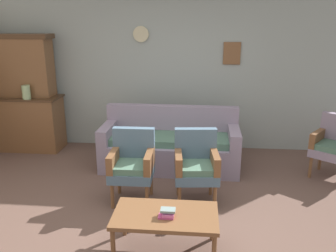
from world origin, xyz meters
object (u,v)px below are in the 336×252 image
floral_couch (170,146)px  armchair_near_cabinet (132,162)px  vase_on_cabinet (26,92)px  coffee_table (165,218)px  book_stack_on_table (168,213)px  armchair_by_doorway (196,163)px  side_cabinet (29,123)px  wingback_chair_by_fireplace (335,144)px

floral_couch → armchair_near_cabinet: bearing=-109.4°
vase_on_cabinet → coffee_table: vase_on_cabinet is taller
vase_on_cabinet → armchair_near_cabinet: 2.55m
book_stack_on_table → armchair_near_cabinet: bearing=116.7°
armchair_by_doorway → coffee_table: (-0.27, -1.05, -0.12)m
book_stack_on_table → side_cabinet: bearing=134.6°
coffee_table → book_stack_on_table: bearing=-65.1°
armchair_near_cabinet → coffee_table: 1.14m
floral_couch → armchair_near_cabinet: size_ratio=2.30×
book_stack_on_table → armchair_by_doorway: bearing=77.4°
wingback_chair_by_fireplace → coffee_table: wingback_chair_by_fireplace is taller
vase_on_cabinet → wingback_chair_by_fireplace: vase_on_cabinet is taller
side_cabinet → armchair_near_cabinet: size_ratio=1.28×
coffee_table → vase_on_cabinet: bearing=135.7°
vase_on_cabinet → book_stack_on_table: vase_on_cabinet is taller
side_cabinet → vase_on_cabinet: vase_on_cabinet is taller
armchair_near_cabinet → vase_on_cabinet: bearing=144.1°
wingback_chair_by_fireplace → armchair_by_doorway: bearing=-155.7°
vase_on_cabinet → armchair_by_doorway: 3.19m
vase_on_cabinet → coffee_table: bearing=-44.3°
vase_on_cabinet → armchair_by_doorway: bearing=-26.9°
vase_on_cabinet → wingback_chair_by_fireplace: (4.75, -0.54, -0.54)m
vase_on_cabinet → wingback_chair_by_fireplace: bearing=-6.5°
wingback_chair_by_fireplace → book_stack_on_table: bearing=-137.8°
floral_couch → coffee_table: floral_couch is taller
armchair_near_cabinet → coffee_table: (0.51, -1.01, -0.12)m
armchair_by_doorway → wingback_chair_by_fireplace: 2.13m
floral_couch → armchair_by_doorway: (0.41, -1.03, 0.17)m
coffee_table → book_stack_on_table: (0.03, -0.05, 0.08)m
wingback_chair_by_fireplace → book_stack_on_table: size_ratio=5.69×
armchair_by_doorway → coffee_table: 1.10m
floral_couch → book_stack_on_table: size_ratio=13.05×
armchair_near_cabinet → side_cabinet: bearing=142.4°
vase_on_cabinet → side_cabinet: bearing=121.7°
vase_on_cabinet → wingback_chair_by_fireplace: 4.81m
wingback_chair_by_fireplace → coffee_table: size_ratio=0.90×
floral_couch → armchair_by_doorway: bearing=-68.6°
floral_couch → wingback_chair_by_fireplace: bearing=-3.7°
vase_on_cabinet → armchair_by_doorway: vase_on_cabinet is taller
vase_on_cabinet → armchair_near_cabinet: vase_on_cabinet is taller
wingback_chair_by_fireplace → book_stack_on_table: 2.96m
vase_on_cabinet → book_stack_on_table: 3.64m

